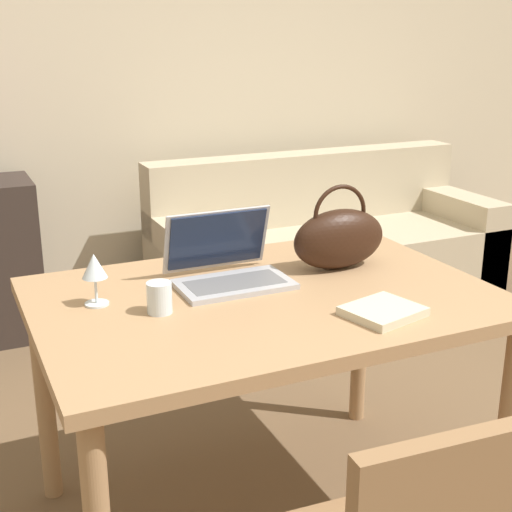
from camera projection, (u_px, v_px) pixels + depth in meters
name	position (u px, v px, depth m)	size (l,w,h in m)	color
wall_back	(114.00, 58.00, 3.82)	(10.00, 0.06, 2.70)	beige
dining_table	(265.00, 322.00, 2.10)	(1.32, 0.91, 0.76)	#A87F56
couch	(325.00, 252.00, 4.06)	(1.94, 0.77, 0.82)	#C1B293
laptop	(226.00, 263.00, 2.17)	(0.34, 0.27, 0.21)	#ADADB2
drinking_glass	(159.00, 298.00, 1.92)	(0.07, 0.07, 0.09)	silver
wine_glass	(94.00, 269.00, 1.96)	(0.07, 0.07, 0.15)	silver
handbag	(339.00, 238.00, 2.27)	(0.32, 0.13, 0.27)	black
book	(383.00, 311.00, 1.91)	(0.23, 0.21, 0.02)	beige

